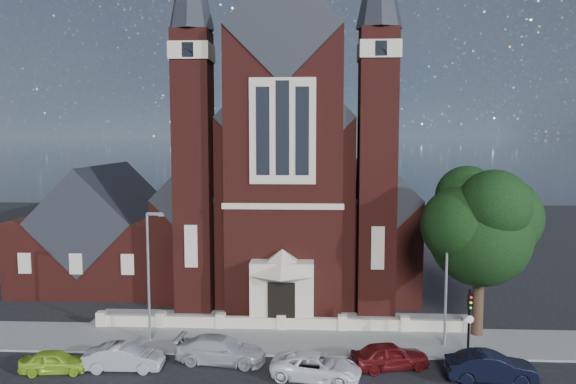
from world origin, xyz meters
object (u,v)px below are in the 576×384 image
object	(u,v)px
street_lamp_left	(150,269)
car_white_suv	(316,367)
street_tree	(483,229)
car_silver_a	(124,357)
church	(292,184)
traffic_signal	(470,314)
car_silver_b	(221,350)
car_navy	(491,367)
parish_hall	(105,236)
car_dark_red	(390,356)
car_lime_van	(55,362)
street_lamp_right	(448,272)

from	to	relation	value
street_lamp_left	car_white_suv	xyz separation A→B (m)	(10.17, -4.84, -3.94)
street_tree	car_silver_a	world-z (taller)	street_tree
church	traffic_signal	xyz separation A→B (m)	(11.00, -20.52, -5.60)
car_silver_b	car_navy	distance (m)	14.50
street_tree	traffic_signal	world-z (taller)	street_tree
car_silver_b	car_navy	size ratio (longest dim) A/B	1.11
church	traffic_signal	bearing A→B (deg)	-61.80
parish_hall	car_dark_red	xyz separation A→B (m)	(22.29, -17.34, -3.28)
street_tree	car_navy	xyz separation A→B (m)	(-1.27, -6.38, -6.21)
traffic_signal	car_lime_van	xyz separation A→B (m)	(-22.78, -3.13, -1.97)
church	car_dark_red	bearing A→B (deg)	-74.24
parish_hall	car_white_suv	xyz separation A→B (m)	(18.26, -18.84, -3.35)
street_lamp_left	car_silver_b	size ratio (longest dim) A/B	1.59
parish_hall	car_silver_a	bearing A→B (deg)	-66.71
car_silver_a	church	bearing A→B (deg)	-21.48
traffic_signal	car_white_suv	distance (m)	9.52
street_tree	car_silver_a	bearing A→B (deg)	-164.14
church	car_navy	size ratio (longest dim) A/B	7.64
street_tree	car_dark_red	bearing A→B (deg)	-141.33
car_dark_red	car_navy	bearing A→B (deg)	-118.55
car_lime_van	car_silver_b	distance (m)	8.88
street_tree	car_white_suv	xyz separation A→B (m)	(-10.34, -6.55, -6.30)
parish_hall	car_lime_van	world-z (taller)	parish_hall
car_lime_van	street_lamp_left	bearing A→B (deg)	-46.47
traffic_signal	car_silver_b	distance (m)	14.27
street_lamp_left	car_dark_red	xyz separation A→B (m)	(14.20, -3.34, -3.87)
car_silver_a	car_navy	xyz separation A→B (m)	(19.49, -0.48, 0.05)
street_lamp_left	car_navy	distance (m)	20.16
car_lime_van	car_silver_a	distance (m)	3.65
church	car_silver_b	size ratio (longest dim) A/B	6.87
street_tree	car_silver_a	distance (m)	22.48
parish_hall	car_navy	bearing A→B (deg)	-34.35
traffic_signal	car_silver_b	world-z (taller)	traffic_signal
church	street_tree	bearing A→B (deg)	-53.83
church	car_dark_red	size ratio (longest dim) A/B	8.18
street_lamp_right	traffic_signal	xyz separation A→B (m)	(0.91, -1.57, -2.02)
car_silver_b	car_dark_red	distance (m)	9.37
car_white_suv	car_dark_red	distance (m)	4.30
street_lamp_left	street_lamp_right	xyz separation A→B (m)	(18.00, 0.00, 0.00)
church	street_lamp_right	size ratio (longest dim) A/B	4.31
street_tree	car_dark_red	size ratio (longest dim) A/B	2.51
parish_hall	street_tree	bearing A→B (deg)	-23.26
street_tree	street_lamp_left	bearing A→B (deg)	-175.24
street_tree	car_dark_red	xyz separation A→B (m)	(-6.31, -5.05, -6.23)
church	parish_hall	xyz separation A→B (m)	(-16.00, -4.94, -4.17)
traffic_signal	car_dark_red	xyz separation A→B (m)	(-4.71, -1.77, -1.86)
traffic_signal	car_white_suv	world-z (taller)	traffic_signal
street_tree	car_dark_red	distance (m)	10.20
car_lime_van	car_dark_red	bearing A→B (deg)	-92.73
traffic_signal	car_navy	distance (m)	3.61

